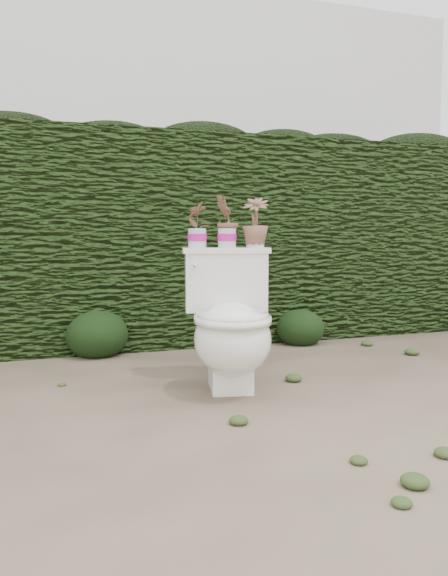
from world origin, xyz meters
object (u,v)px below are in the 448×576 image
object	(u,v)px
potted_plant_center	(227,223)
potted_plant_right	(255,224)
toilet	(231,326)
potted_plant_left	(197,226)

from	to	relation	value
potted_plant_center	potted_plant_right	size ratio (longest dim) A/B	1.03
potted_plant_center	potted_plant_right	distance (m)	0.16
potted_plant_right	potted_plant_center	bearing A→B (deg)	-164.41
potted_plant_center	toilet	bearing A→B (deg)	15.93
toilet	potted_plant_right	size ratio (longest dim) A/B	2.82
potted_plant_left	potted_plant_right	distance (m)	0.34
toilet	potted_plant_right	world-z (taller)	potted_plant_right
potted_plant_left	potted_plant_center	distance (m)	0.17
toilet	potted_plant_left	world-z (taller)	potted_plant_left
potted_plant_center	potted_plant_left	bearing A→B (deg)	-72.43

